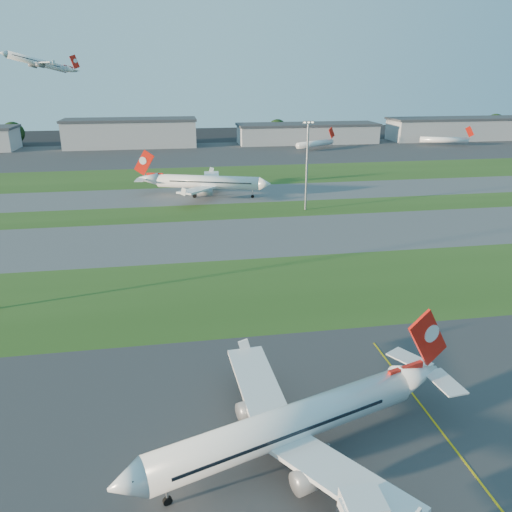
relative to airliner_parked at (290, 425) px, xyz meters
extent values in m
plane|color=black|center=(13.02, -8.99, -4.12)|extent=(700.00, 700.00, 0.00)
cube|color=#333335|center=(13.02, -8.99, -4.11)|extent=(300.00, 70.00, 0.01)
cube|color=#2B4B19|center=(13.02, 43.01, -4.11)|extent=(300.00, 34.00, 0.01)
cube|color=#515154|center=(13.02, 76.01, -4.11)|extent=(300.00, 32.00, 0.01)
cube|color=#2B4B19|center=(13.02, 101.01, -4.11)|extent=(300.00, 18.00, 0.01)
cube|color=#515154|center=(13.02, 123.01, -4.11)|extent=(300.00, 26.00, 0.01)
cube|color=#2B4B19|center=(13.02, 156.01, -4.11)|extent=(300.00, 40.00, 0.01)
cube|color=#333335|center=(13.02, 216.01, -4.11)|extent=(400.00, 80.00, 0.01)
cube|color=gold|center=(18.02, -8.99, -4.12)|extent=(0.25, 60.00, 0.02)
cube|color=white|center=(3.52, -11.59, -0.12)|extent=(3.40, 3.00, 3.00)
cylinder|color=white|center=(-0.34, -0.11, 0.12)|extent=(29.88, 13.19, 3.83)
cube|color=red|center=(17.81, 5.94, 5.25)|extent=(6.31, 2.40, 7.62)
cube|color=white|center=(3.16, -7.44, -0.39)|extent=(11.93, 15.18, 1.56)
cube|color=white|center=(-1.94, 7.85, -0.39)|extent=(5.69, 15.41, 1.56)
cylinder|color=gray|center=(1.03, -5.82, -1.50)|extent=(4.75, 3.54, 2.32)
cylinder|color=gray|center=(-2.67, 5.27, -1.50)|extent=(4.75, 3.54, 2.32)
cylinder|color=white|center=(0.81, 121.14, 0.66)|extent=(33.70, 14.89, 4.32)
cube|color=red|center=(-19.67, 127.97, 6.45)|extent=(7.12, 2.71, 8.60)
cube|color=white|center=(2.61, 130.12, 0.09)|extent=(6.42, 17.39, 1.76)
cube|color=white|center=(-3.15, 112.88, 0.09)|extent=(13.46, 17.13, 1.76)
cylinder|color=gray|center=(3.43, 127.21, -1.16)|extent=(5.35, 3.99, 2.61)
cylinder|color=gray|center=(-0.74, 114.71, -1.16)|extent=(5.35, 3.99, 2.61)
cylinder|color=white|center=(-66.98, 208.98, 38.86)|extent=(23.55, 15.86, 3.23)
cube|color=red|center=(-53.12, 217.26, 43.20)|extent=(4.89, 3.08, 6.43)
cube|color=white|center=(-62.76, 203.57, 38.44)|extent=(11.71, 11.74, 1.31)
cube|color=white|center=(-69.74, 215.25, 38.44)|extent=(7.36, 13.31, 1.31)
cylinder|color=gray|center=(-64.82, 204.53, 37.50)|extent=(4.07, 3.51, 1.96)
cylinder|color=gray|center=(-69.88, 212.99, 37.50)|extent=(4.07, 3.51, 1.96)
cylinder|color=white|center=(64.84, 218.58, -0.92)|extent=(23.82, 16.34, 3.20)
cube|color=red|center=(75.91, 225.39, 3.88)|extent=(4.57, 2.97, 6.16)
cylinder|color=white|center=(140.64, 222.12, -0.92)|extent=(25.57, 11.71, 3.20)
cube|color=red|center=(152.89, 217.77, 3.88)|extent=(4.98, 2.01, 6.16)
cylinder|color=gray|center=(28.02, 99.01, 8.38)|extent=(0.60, 0.60, 25.00)
cube|color=gray|center=(28.02, 99.01, 21.28)|extent=(3.20, 0.50, 0.80)
cube|color=#FFF2CC|center=(28.02, 99.01, 21.28)|extent=(2.80, 0.70, 0.35)
cube|color=gray|center=(-31.98, 246.01, 2.88)|extent=(70.00, 22.00, 14.00)
cube|color=#383A3F|center=(-31.98, 246.01, 10.48)|extent=(71.40, 23.00, 1.20)
cube|color=gray|center=(68.02, 246.01, 0.88)|extent=(80.00, 22.00, 10.00)
cube|color=#383A3F|center=(68.02, 246.01, 6.48)|extent=(81.60, 23.00, 1.20)
cube|color=gray|center=(168.02, 246.01, 1.88)|extent=(95.00, 22.00, 12.00)
cube|color=#383A3F|center=(168.02, 246.01, 8.48)|extent=(96.90, 23.00, 1.20)
cylinder|color=black|center=(-96.98, 261.01, -1.92)|extent=(1.00, 1.00, 4.40)
sphere|color=black|center=(-96.98, 261.01, 3.03)|extent=(12.10, 12.10, 12.10)
cylinder|color=black|center=(-6.98, 257.01, -2.32)|extent=(1.00, 1.00, 3.60)
sphere|color=black|center=(-6.98, 257.01, 1.73)|extent=(9.90, 9.90, 9.90)
cylinder|color=black|center=(53.02, 260.01, -2.02)|extent=(1.00, 1.00, 4.20)
sphere|color=black|center=(53.02, 260.01, 2.71)|extent=(11.55, 11.55, 11.55)
cylinder|color=black|center=(128.02, 258.01, -2.22)|extent=(1.00, 1.00, 3.80)
sphere|color=black|center=(128.02, 258.01, 2.06)|extent=(10.45, 10.45, 10.45)
cylinder|color=black|center=(198.02, 262.01, -1.82)|extent=(1.00, 1.00, 4.60)
sphere|color=black|center=(198.02, 262.01, 3.36)|extent=(12.65, 12.65, 12.65)
camera|label=1|loc=(-10.50, -41.35, 34.32)|focal=35.00mm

